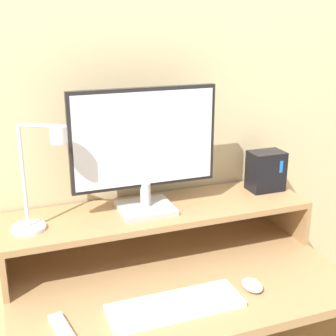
# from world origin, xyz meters

# --- Properties ---
(wall_back) EXTENTS (6.00, 0.05, 2.50)m
(wall_back) POSITION_xyz_m (0.00, 0.69, 1.25)
(wall_back) COLOR beige
(wall_back) RESTS_ON ground_plane
(desk) EXTENTS (1.08, 0.65, 0.72)m
(desk) POSITION_xyz_m (0.00, 0.33, 0.50)
(desk) COLOR #A87F51
(desk) RESTS_ON ground_plane
(monitor_shelf) EXTENTS (1.08, 0.29, 0.17)m
(monitor_shelf) POSITION_xyz_m (0.00, 0.51, 0.86)
(monitor_shelf) COLOR #A87F51
(monitor_shelf) RESTS_ON desk
(monitor) EXTENTS (0.50, 0.17, 0.42)m
(monitor) POSITION_xyz_m (-0.05, 0.51, 1.12)
(monitor) COLOR #BCBCC1
(monitor) RESTS_ON monitor_shelf
(desk_lamp) EXTENTS (0.19, 0.14, 0.34)m
(desk_lamp) POSITION_xyz_m (-0.40, 0.46, 1.06)
(desk_lamp) COLOR silver
(desk_lamp) RESTS_ON monitor_shelf
(router_dock) EXTENTS (0.13, 0.09, 0.15)m
(router_dock) POSITION_xyz_m (0.45, 0.54, 0.97)
(router_dock) COLOR black
(router_dock) RESTS_ON monitor_shelf
(keyboard) EXTENTS (0.40, 0.13, 0.02)m
(keyboard) POSITION_xyz_m (-0.07, 0.16, 0.73)
(keyboard) COLOR white
(keyboard) RESTS_ON desk
(mouse) EXTENTS (0.06, 0.08, 0.03)m
(mouse) POSITION_xyz_m (0.19, 0.18, 0.73)
(mouse) COLOR white
(mouse) RESTS_ON desk
(remote_control) EXTENTS (0.06, 0.15, 0.02)m
(remote_control) POSITION_xyz_m (-0.39, 0.17, 0.73)
(remote_control) COLOR white
(remote_control) RESTS_ON desk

